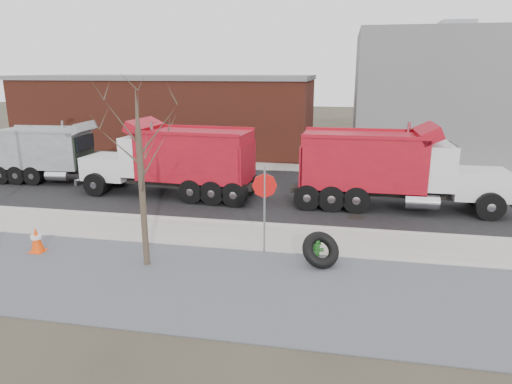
% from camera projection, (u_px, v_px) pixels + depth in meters
% --- Properties ---
extents(ground, '(120.00, 120.00, 0.00)m').
position_uv_depth(ground, '(268.00, 241.00, 15.40)').
color(ground, '#383328').
rests_on(ground, ground).
extents(gravel_verge, '(60.00, 5.00, 0.03)m').
position_uv_depth(gravel_verge, '(246.00, 288.00, 12.08)').
color(gravel_verge, slate).
rests_on(gravel_verge, ground).
extents(sidewalk, '(60.00, 2.50, 0.06)m').
position_uv_depth(sidewalk, '(269.00, 238.00, 15.63)').
color(sidewalk, '#9E9B93').
rests_on(sidewalk, ground).
extents(curb, '(60.00, 0.15, 0.11)m').
position_uv_depth(curb, '(275.00, 225.00, 16.86)').
color(curb, '#9E9B93').
rests_on(curb, ground).
extents(road, '(60.00, 9.40, 0.02)m').
position_uv_depth(road, '(290.00, 193.00, 21.38)').
color(road, black).
rests_on(road, ground).
extents(far_sidewalk, '(60.00, 2.00, 0.06)m').
position_uv_depth(far_sidewalk, '(301.00, 168.00, 26.78)').
color(far_sidewalk, '#9E9B93').
rests_on(far_sidewalk, ground).
extents(building_grey, '(12.00, 10.00, 8.00)m').
position_uv_depth(building_grey, '(449.00, 95.00, 29.79)').
color(building_grey, slate).
rests_on(building_grey, ground).
extents(building_brick, '(20.20, 8.20, 5.30)m').
position_uv_depth(building_brick, '(170.00, 112.00, 32.67)').
color(building_brick, maroon).
rests_on(building_brick, ground).
extents(bare_tree, '(3.20, 3.20, 5.20)m').
position_uv_depth(bare_tree, '(140.00, 155.00, 12.67)').
color(bare_tree, '#382D23').
rests_on(bare_tree, ground).
extents(fire_hydrant, '(0.47, 0.46, 0.84)m').
position_uv_depth(fire_hydrant, '(316.00, 251.00, 13.57)').
color(fire_hydrant, '#2C742C').
rests_on(fire_hydrant, ground).
extents(truck_tire, '(1.47, 1.42, 1.07)m').
position_uv_depth(truck_tire, '(321.00, 250.00, 13.34)').
color(truck_tire, black).
rests_on(truck_tire, ground).
extents(stop_sign, '(0.75, 0.20, 2.82)m').
position_uv_depth(stop_sign, '(265.00, 195.00, 13.85)').
color(stop_sign, gray).
rests_on(stop_sign, ground).
extents(traffic_cone_far, '(0.44, 0.44, 0.84)m').
position_uv_depth(traffic_cone_far, '(37.00, 240.00, 14.35)').
color(traffic_cone_far, '#FF4508').
rests_on(traffic_cone_far, ground).
extents(dump_truck_red_a, '(8.63, 2.42, 3.49)m').
position_uv_depth(dump_truck_red_a, '(390.00, 166.00, 18.71)').
color(dump_truck_red_a, black).
rests_on(dump_truck_red_a, ground).
extents(dump_truck_red_b, '(8.17, 2.89, 3.43)m').
position_uv_depth(dump_truck_red_b, '(174.00, 158.00, 20.50)').
color(dump_truck_red_b, black).
rests_on(dump_truck_red_b, ground).
extents(dump_truck_grey, '(6.80, 2.48, 3.05)m').
position_uv_depth(dump_truck_grey, '(58.00, 152.00, 23.20)').
color(dump_truck_grey, black).
rests_on(dump_truck_grey, ground).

